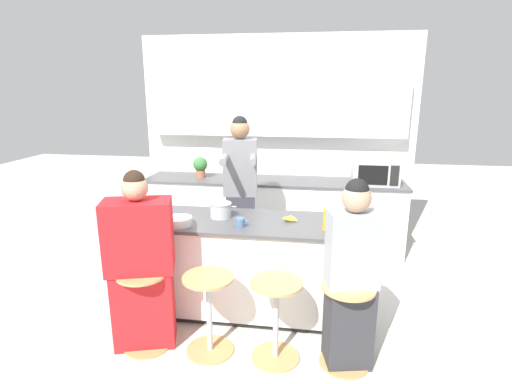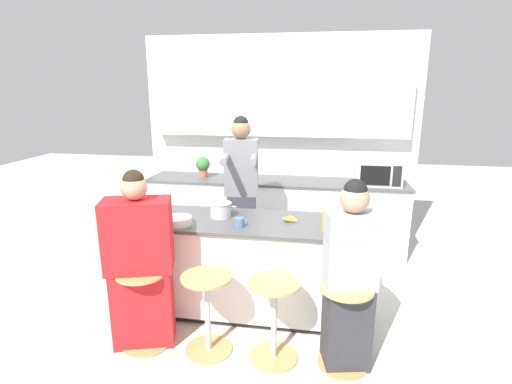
{
  "view_description": "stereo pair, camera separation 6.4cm",
  "coord_description": "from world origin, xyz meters",
  "px_view_note": "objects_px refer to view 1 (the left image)",
  "views": [
    {
      "loc": [
        0.51,
        -3.36,
        2.06
      ],
      "look_at": [
        0.0,
        0.07,
        1.15
      ],
      "focal_mm": 28.0,
      "sensor_mm": 36.0,
      "label": 1
    },
    {
      "loc": [
        0.58,
        -3.35,
        2.06
      ],
      "look_at": [
        0.0,
        0.07,
        1.15
      ],
      "focal_mm": 28.0,
      "sensor_mm": 36.0,
      "label": 2
    }
  ],
  "objects_px": {
    "bar_stool_rightmost": "(346,320)",
    "cooking_pot": "(221,210)",
    "banana_bunch": "(290,219)",
    "juice_carton": "(328,219)",
    "kitchen_island": "(255,266)",
    "coffee_cup_near": "(240,222)",
    "bar_stool_leftmost": "(144,305)",
    "microwave": "(375,172)",
    "bar_stool_center_left": "(209,309)",
    "person_seated_near": "(351,282)",
    "fruit_bowl": "(178,221)",
    "person_wrapped_blanket": "(141,266)",
    "potted_plant": "(200,166)",
    "person_cooking": "(241,200)",
    "bar_stool_center_right": "(276,315)"
  },
  "relations": [
    {
      "from": "bar_stool_rightmost",
      "to": "cooking_pot",
      "type": "distance_m",
      "value": 1.45
    },
    {
      "from": "banana_bunch",
      "to": "juice_carton",
      "type": "relative_size",
      "value": 0.81
    },
    {
      "from": "kitchen_island",
      "to": "coffee_cup_near",
      "type": "xyz_separation_m",
      "value": [
        -0.1,
        -0.17,
        0.48
      ]
    },
    {
      "from": "bar_stool_leftmost",
      "to": "bar_stool_rightmost",
      "type": "relative_size",
      "value": 1.0
    },
    {
      "from": "bar_stool_leftmost",
      "to": "banana_bunch",
      "type": "distance_m",
      "value": 1.42
    },
    {
      "from": "bar_stool_rightmost",
      "to": "cooking_pot",
      "type": "relative_size",
      "value": 2.23
    },
    {
      "from": "bar_stool_leftmost",
      "to": "microwave",
      "type": "bearing_deg",
      "value": 46.99
    },
    {
      "from": "banana_bunch",
      "to": "microwave",
      "type": "bearing_deg",
      "value": 57.82
    },
    {
      "from": "kitchen_island",
      "to": "microwave",
      "type": "distance_m",
      "value": 2.04
    },
    {
      "from": "coffee_cup_near",
      "to": "banana_bunch",
      "type": "height_order",
      "value": "coffee_cup_near"
    },
    {
      "from": "bar_stool_center_left",
      "to": "person_seated_near",
      "type": "bearing_deg",
      "value": 1.6
    },
    {
      "from": "fruit_bowl",
      "to": "kitchen_island",
      "type": "bearing_deg",
      "value": 18.04
    },
    {
      "from": "bar_stool_leftmost",
      "to": "person_wrapped_blanket",
      "type": "xyz_separation_m",
      "value": [
        -0.02,
        0.04,
        0.31
      ]
    },
    {
      "from": "microwave",
      "to": "potted_plant",
      "type": "relative_size",
      "value": 2.03
    },
    {
      "from": "kitchen_island",
      "to": "person_wrapped_blanket",
      "type": "relative_size",
      "value": 1.35
    },
    {
      "from": "kitchen_island",
      "to": "person_cooking",
      "type": "distance_m",
      "value": 0.82
    },
    {
      "from": "bar_stool_rightmost",
      "to": "potted_plant",
      "type": "height_order",
      "value": "potted_plant"
    },
    {
      "from": "cooking_pot",
      "to": "coffee_cup_near",
      "type": "relative_size",
      "value": 2.61
    },
    {
      "from": "kitchen_island",
      "to": "bar_stool_center_right",
      "type": "xyz_separation_m",
      "value": [
        0.26,
        -0.66,
        -0.08
      ]
    },
    {
      "from": "banana_bunch",
      "to": "bar_stool_center_left",
      "type": "bearing_deg",
      "value": -129.75
    },
    {
      "from": "bar_stool_center_right",
      "to": "juice_carton",
      "type": "distance_m",
      "value": 0.9
    },
    {
      "from": "kitchen_island",
      "to": "microwave",
      "type": "xyz_separation_m",
      "value": [
        1.23,
        1.5,
        0.62
      ]
    },
    {
      "from": "bar_stool_center_left",
      "to": "banana_bunch",
      "type": "distance_m",
      "value": 1.05
    },
    {
      "from": "kitchen_island",
      "to": "banana_bunch",
      "type": "bearing_deg",
      "value": 6.73
    },
    {
      "from": "fruit_bowl",
      "to": "juice_carton",
      "type": "relative_size",
      "value": 1.24
    },
    {
      "from": "bar_stool_center_right",
      "to": "banana_bunch",
      "type": "distance_m",
      "value": 0.89
    },
    {
      "from": "bar_stool_center_right",
      "to": "microwave",
      "type": "distance_m",
      "value": 2.47
    },
    {
      "from": "kitchen_island",
      "to": "bar_stool_center_right",
      "type": "height_order",
      "value": "kitchen_island"
    },
    {
      "from": "person_seated_near",
      "to": "microwave",
      "type": "xyz_separation_m",
      "value": [
        0.43,
        2.13,
        0.39
      ]
    },
    {
      "from": "kitchen_island",
      "to": "bar_stool_leftmost",
      "type": "relative_size",
      "value": 3.02
    },
    {
      "from": "cooking_pot",
      "to": "fruit_bowl",
      "type": "distance_m",
      "value": 0.41
    },
    {
      "from": "bar_stool_center_left",
      "to": "potted_plant",
      "type": "height_order",
      "value": "potted_plant"
    },
    {
      "from": "bar_stool_center_right",
      "to": "bar_stool_center_left",
      "type": "bearing_deg",
      "value": 179.29
    },
    {
      "from": "kitchen_island",
      "to": "juice_carton",
      "type": "bearing_deg",
      "value": -10.76
    },
    {
      "from": "person_seated_near",
      "to": "juice_carton",
      "type": "height_order",
      "value": "person_seated_near"
    },
    {
      "from": "bar_stool_leftmost",
      "to": "potted_plant",
      "type": "bearing_deg",
      "value": 93.96
    },
    {
      "from": "bar_stool_center_left",
      "to": "fruit_bowl",
      "type": "relative_size",
      "value": 2.75
    },
    {
      "from": "bar_stool_center_left",
      "to": "person_cooking",
      "type": "bearing_deg",
      "value": 89.43
    },
    {
      "from": "person_wrapped_blanket",
      "to": "person_seated_near",
      "type": "xyz_separation_m",
      "value": [
        1.63,
        0.0,
        -0.01
      ]
    },
    {
      "from": "fruit_bowl",
      "to": "microwave",
      "type": "distance_m",
      "value": 2.54
    },
    {
      "from": "juice_carton",
      "to": "microwave",
      "type": "relative_size",
      "value": 0.36
    },
    {
      "from": "person_cooking",
      "to": "banana_bunch",
      "type": "xyz_separation_m",
      "value": [
        0.56,
        -0.61,
        0.02
      ]
    },
    {
      "from": "bar_stool_center_right",
      "to": "juice_carton",
      "type": "relative_size",
      "value": 3.39
    },
    {
      "from": "bar_stool_rightmost",
      "to": "bar_stool_center_right",
      "type": "bearing_deg",
      "value": -179.12
    },
    {
      "from": "bar_stool_leftmost",
      "to": "fruit_bowl",
      "type": "distance_m",
      "value": 0.74
    },
    {
      "from": "person_cooking",
      "to": "fruit_bowl",
      "type": "distance_m",
      "value": 0.94
    },
    {
      "from": "bar_stool_center_right",
      "to": "person_cooking",
      "type": "height_order",
      "value": "person_cooking"
    },
    {
      "from": "person_cooking",
      "to": "person_wrapped_blanket",
      "type": "relative_size",
      "value": 1.22
    },
    {
      "from": "bar_stool_center_right",
      "to": "person_seated_near",
      "type": "bearing_deg",
      "value": 3.83
    },
    {
      "from": "person_cooking",
      "to": "bar_stool_center_right",
      "type": "bearing_deg",
      "value": -75.72
    }
  ]
}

